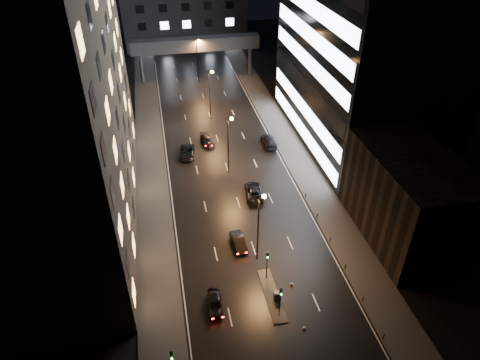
{
  "coord_description": "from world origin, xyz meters",
  "views": [
    {
      "loc": [
        -9.98,
        -29.59,
        39.38
      ],
      "look_at": [
        0.27,
        20.07,
        4.0
      ],
      "focal_mm": 32.0,
      "sensor_mm": 36.0,
      "label": 1
    }
  ],
  "objects": [
    {
      "name": "car_away_d",
      "position": [
        -2.09,
        38.35,
        0.67
      ],
      "size": [
        2.52,
        4.87,
        1.35
      ],
      "primitive_type": "imported",
      "rotation": [
        0.0,
        0.0,
        0.14
      ],
      "color": "black",
      "rests_on": "ground"
    },
    {
      "name": "building_left",
      "position": [
        -22.5,
        24.0,
        20.0
      ],
      "size": [
        15.0,
        48.0,
        40.0
      ],
      "primitive_type": "cube",
      "color": "#2D2319",
      "rests_on": "ground"
    },
    {
      "name": "median_island",
      "position": [
        0.3,
        2.0,
        0.07
      ],
      "size": [
        1.6,
        8.0,
        0.15
      ],
      "primitive_type": "cube",
      "color": "#383533",
      "rests_on": "ground"
    },
    {
      "name": "skybridge",
      "position": [
        0.0,
        70.0,
        8.34
      ],
      "size": [
        30.0,
        3.0,
        10.0
      ],
      "color": "#333335",
      "rests_on": "ground"
    },
    {
      "name": "car_away_a",
      "position": [
        -6.39,
        1.71,
        0.69
      ],
      "size": [
        1.95,
        4.19,
        1.39
      ],
      "primitive_type": "imported",
      "rotation": [
        0.0,
        0.0,
        -0.08
      ],
      "color": "black",
      "rests_on": "ground"
    },
    {
      "name": "traffic_signal_far",
      "position": [
        0.3,
        -1.01,
        3.09
      ],
      "size": [
        0.28,
        0.34,
        4.4
      ],
      "color": "black",
      "rests_on": "median_island"
    },
    {
      "name": "cone_a",
      "position": [
        2.99,
        2.94,
        0.26
      ],
      "size": [
        0.42,
        0.42,
        0.51
      ],
      "primitive_type": "cone",
      "rotation": [
        0.0,
        0.0,
        0.02
      ],
      "color": "#FF390D",
      "rests_on": "ground"
    },
    {
      "name": "car_away_b",
      "position": [
        -1.82,
        10.79,
        0.7
      ],
      "size": [
        1.79,
        4.37,
        1.41
      ],
      "primitive_type": "imported",
      "rotation": [
        0.0,
        0.0,
        0.07
      ],
      "color": "black",
      "rests_on": "ground"
    },
    {
      "name": "traffic_signal_near",
      "position": [
        0.3,
        4.49,
        3.09
      ],
      "size": [
        0.28,
        0.34,
        4.4
      ],
      "color": "black",
      "rests_on": "median_island"
    },
    {
      "name": "cone_b",
      "position": [
        2.51,
        -3.14,
        0.24
      ],
      "size": [
        0.4,
        0.4,
        0.48
      ],
      "primitive_type": "cone",
      "rotation": [
        0.0,
        0.0,
        -0.01
      ],
      "color": "#D7460B",
      "rests_on": "ground"
    },
    {
      "name": "building_right_glass",
      "position": [
        25.0,
        36.0,
        22.5
      ],
      "size": [
        20.0,
        36.0,
        45.0
      ],
      "primitive_type": "cube",
      "color": "black",
      "rests_on": "ground"
    },
    {
      "name": "building_right_low",
      "position": [
        20.0,
        9.0,
        6.0
      ],
      "size": [
        10.0,
        18.0,
        12.0
      ],
      "primitive_type": "cube",
      "color": "black",
      "rests_on": "ground"
    },
    {
      "name": "streetlight_mid_b",
      "position": [
        0.16,
        48.0,
        6.5
      ],
      "size": [
        1.45,
        0.5,
        10.15
      ],
      "color": "black",
      "rests_on": "ground"
    },
    {
      "name": "streetlight_mid_a",
      "position": [
        0.16,
        28.0,
        6.5
      ],
      "size": [
        1.45,
        0.5,
        10.15
      ],
      "color": "black",
      "rests_on": "ground"
    },
    {
      "name": "streetlight_near",
      "position": [
        0.16,
        8.0,
        6.5
      ],
      "size": [
        1.45,
        0.5,
        10.15
      ],
      "color": "black",
      "rests_on": "ground"
    },
    {
      "name": "streetlight_far",
      "position": [
        0.16,
        68.0,
        6.5
      ],
      "size": [
        1.45,
        0.5,
        10.15
      ],
      "color": "black",
      "rests_on": "ground"
    },
    {
      "name": "bollard_row",
      "position": [
        10.2,
        6.5,
        0.45
      ],
      "size": [
        0.12,
        25.12,
        0.9
      ],
      "color": "black",
      "rests_on": "ground"
    },
    {
      "name": "ground",
      "position": [
        0.0,
        40.0,
        0.0
      ],
      "size": [
        160.0,
        160.0,
        0.0
      ],
      "primitive_type": "plane",
      "color": "black",
      "rests_on": "ground"
    },
    {
      "name": "utility_cabinet",
      "position": [
        0.7,
        1.22,
        0.74
      ],
      "size": [
        0.78,
        0.56,
        1.18
      ],
      "primitive_type": "cube",
      "rotation": [
        0.0,
        0.0,
        -0.03
      ],
      "color": "#444446",
      "rests_on": "median_island"
    },
    {
      "name": "sidewalk_left",
      "position": [
        -12.5,
        35.0,
        0.07
      ],
      "size": [
        5.0,
        110.0,
        0.15
      ],
      "primitive_type": "cube",
      "color": "#383533",
      "rests_on": "ground"
    },
    {
      "name": "sidewalk_right",
      "position": [
        12.5,
        35.0,
        0.07
      ],
      "size": [
        5.0,
        110.0,
        0.15
      ],
      "primitive_type": "cube",
      "color": "#383533",
      "rests_on": "ground"
    },
    {
      "name": "car_toward_b",
      "position": [
        8.86,
        35.66,
        0.8
      ],
      "size": [
        2.49,
        5.62,
        1.6
      ],
      "primitive_type": "imported",
      "rotation": [
        0.0,
        0.0,
        3.1
      ],
      "color": "black",
      "rests_on": "ground"
    },
    {
      "name": "car_away_c",
      "position": [
        -6.11,
        34.7,
        0.75
      ],
      "size": [
        3.11,
        5.63,
        1.49
      ],
      "primitive_type": "imported",
      "rotation": [
        0.0,
        0.0,
        -0.12
      ],
      "color": "black",
      "rests_on": "ground"
    },
    {
      "name": "car_toward_a",
      "position": [
        2.67,
        21.28,
        0.75
      ],
      "size": [
        3.15,
        5.69,
        1.51
      ],
      "primitive_type": "imported",
      "rotation": [
        0.0,
        0.0,
        3.02
      ],
      "color": "black",
      "rests_on": "ground"
    }
  ]
}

